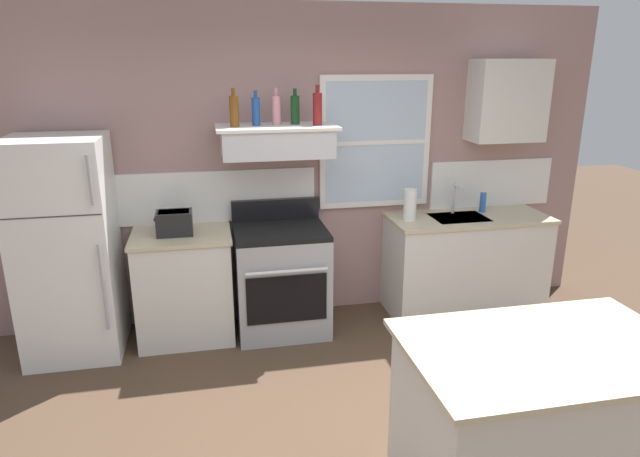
{
  "coord_description": "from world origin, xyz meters",
  "views": [
    {
      "loc": [
        -0.81,
        -2.49,
        2.27
      ],
      "look_at": [
        -0.05,
        1.2,
        1.1
      ],
      "focal_mm": 31.17,
      "sensor_mm": 36.0,
      "label": 1
    }
  ],
  "objects": [
    {
      "name": "back_wall",
      "position": [
        0.03,
        2.23,
        1.35
      ],
      "size": [
        5.4,
        0.11,
        2.7
      ],
      "color": "gray",
      "rests_on": "ground_plane"
    },
    {
      "name": "refrigerator",
      "position": [
        -1.9,
        1.84,
        0.86
      ],
      "size": [
        0.7,
        0.72,
        1.71
      ],
      "color": "white",
      "rests_on": "ground_plane"
    },
    {
      "name": "counter_left_of_stove",
      "position": [
        -1.05,
        1.9,
        0.46
      ],
      "size": [
        0.79,
        0.63,
        0.91
      ],
      "color": "silver",
      "rests_on": "ground_plane"
    },
    {
      "name": "toaster",
      "position": [
        -1.09,
        1.88,
        1.01
      ],
      "size": [
        0.3,
        0.2,
        0.19
      ],
      "color": "black",
      "rests_on": "counter_left_of_stove"
    },
    {
      "name": "stove_range",
      "position": [
        -0.25,
        1.86,
        0.46
      ],
      "size": [
        0.76,
        0.69,
        1.09
      ],
      "color": "#9EA0A5",
      "rests_on": "ground_plane"
    },
    {
      "name": "range_hood_shelf",
      "position": [
        -0.25,
        1.96,
        1.62
      ],
      "size": [
        0.96,
        0.52,
        0.24
      ],
      "color": "silver"
    },
    {
      "name": "bottle_amber_wine",
      "position": [
        -0.58,
        1.93,
        1.87
      ],
      "size": [
        0.07,
        0.07,
        0.29
      ],
      "color": "brown",
      "rests_on": "range_hood_shelf"
    },
    {
      "name": "bottle_blue_liqueur",
      "position": [
        -0.41,
        1.98,
        1.86
      ],
      "size": [
        0.07,
        0.07,
        0.27
      ],
      "color": "#1E478C",
      "rests_on": "range_hood_shelf"
    },
    {
      "name": "bottle_rose_pink",
      "position": [
        -0.24,
        2.0,
        1.87
      ],
      "size": [
        0.07,
        0.07,
        0.29
      ],
      "color": "#C67F84",
      "rests_on": "range_hood_shelf"
    },
    {
      "name": "bottle_dark_green_wine",
      "position": [
        -0.09,
        2.01,
        1.86
      ],
      "size": [
        0.07,
        0.07,
        0.28
      ],
      "color": "#143819",
      "rests_on": "range_hood_shelf"
    },
    {
      "name": "bottle_red_label_wine",
      "position": [
        0.07,
        1.9,
        1.88
      ],
      "size": [
        0.07,
        0.07,
        0.31
      ],
      "color": "maroon",
      "rests_on": "range_hood_shelf"
    },
    {
      "name": "counter_right_with_sink",
      "position": [
        1.45,
        1.9,
        0.46
      ],
      "size": [
        1.43,
        0.63,
        0.91
      ],
      "color": "silver",
      "rests_on": "ground_plane"
    },
    {
      "name": "sink_faucet",
      "position": [
        1.35,
        2.0,
        1.08
      ],
      "size": [
        0.03,
        0.17,
        0.28
      ],
      "color": "silver",
      "rests_on": "counter_right_with_sink"
    },
    {
      "name": "paper_towel_roll",
      "position": [
        0.89,
        1.9,
        1.04
      ],
      "size": [
        0.11,
        0.11,
        0.27
      ],
      "primitive_type": "cylinder",
      "color": "white",
      "rests_on": "counter_right_with_sink"
    },
    {
      "name": "dish_soap_bottle",
      "position": [
        1.63,
        2.0,
        1.0
      ],
      "size": [
        0.06,
        0.06,
        0.18
      ],
      "primitive_type": "cylinder",
      "color": "blue",
      "rests_on": "counter_right_with_sink"
    },
    {
      "name": "kitchen_island",
      "position": [
        0.78,
        -0.34,
        0.46
      ],
      "size": [
        1.4,
        0.9,
        0.91
      ],
      "color": "silver",
      "rests_on": "ground_plane"
    },
    {
      "name": "upper_cabinet_right",
      "position": [
        1.8,
        2.04,
        1.9
      ],
      "size": [
        0.64,
        0.32,
        0.7
      ],
      "color": "silver"
    }
  ]
}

